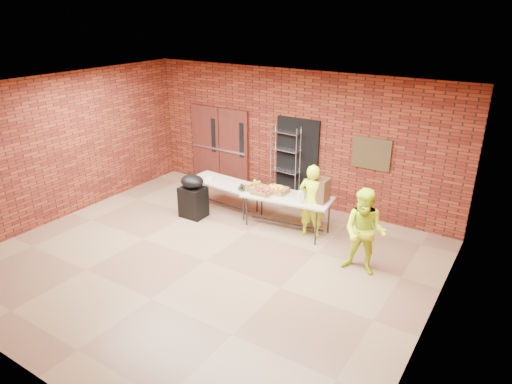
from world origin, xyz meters
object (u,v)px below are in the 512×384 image
wire_rack (285,165)px  coffee_dispenser (319,190)px  table_right (287,199)px  table_left (224,184)px  covered_grill (193,196)px  volunteer_man (365,232)px  volunteer_woman (312,201)px

wire_rack → coffee_dispenser: 1.88m
wire_rack → table_right: size_ratio=0.98×
wire_rack → table_left: (-0.99, -1.16, -0.33)m
wire_rack → covered_grill: wire_rack is taller
covered_grill → volunteer_man: bearing=-3.1°
table_right → volunteer_woman: volunteer_woman is taller
table_left → coffee_dispenser: (2.45, -0.02, 0.39)m
table_right → covered_grill: size_ratio=1.95×
volunteer_woman → volunteer_man: (1.41, -0.77, 0.01)m
wire_rack → table_right: bearing=-55.5°
table_left → table_right: bearing=-0.3°
wire_rack → volunteer_woman: (1.36, -1.30, -0.17)m
coffee_dispenser → volunteer_man: volunteer_man is taller
wire_rack → volunteer_woman: size_ratio=1.22×
wire_rack → table_left: 1.56m
table_left → coffee_dispenser: bearing=3.5°
table_left → volunteer_man: volunteer_man is taller
covered_grill → volunteer_man: (4.11, -0.19, 0.30)m
table_left → table_right: 1.79m
coffee_dispenser → volunteer_woman: (-0.09, -0.11, -0.23)m
covered_grill → wire_rack: bearing=54.2°
wire_rack → table_right: 1.54m
table_right → volunteer_man: 2.13m
coffee_dispenser → volunteer_man: (1.32, -0.88, -0.22)m
wire_rack → table_left: wire_rack is taller
coffee_dispenser → wire_rack: bearing=140.8°
wire_rack → volunteer_man: bearing=-33.5°
volunteer_woman → covered_grill: bearing=7.3°
table_right → wire_rack: bearing=113.8°
table_right → volunteer_woman: (0.57, 0.00, 0.08)m
coffee_dispenser → covered_grill: (-2.79, -0.70, -0.52)m
wire_rack → volunteer_man: size_ratio=1.20×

